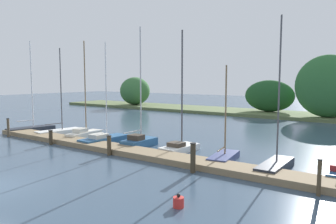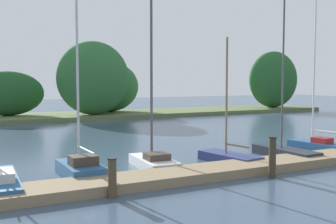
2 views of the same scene
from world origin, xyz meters
name	(u,v)px [view 1 (image 1 of 2)]	position (x,y,z in m)	size (l,w,h in m)	color
dock_pier	(123,150)	(0.00, 8.76, 0.17)	(27.29, 1.80, 0.35)	#847051
far_shore	(315,97)	(5.97, 35.77, 2.61)	(72.02, 8.00, 7.55)	#56663D
sailboat_0	(32,128)	(-12.83, 10.23, 0.35)	(1.81, 4.37, 8.20)	#232833
sailboat_1	(61,131)	(-9.39, 10.84, 0.30)	(1.89, 4.28, 7.44)	white
sailboat_2	(85,133)	(-6.26, 10.83, 0.42)	(1.44, 3.61, 7.84)	silver
sailboat_3	(105,139)	(-3.37, 10.33, 0.34)	(1.48, 4.29, 7.54)	#285684
sailboat_4	(140,140)	(-0.38, 10.87, 0.44)	(1.34, 3.22, 8.42)	#285684
sailboat_5	(181,145)	(2.87, 11.22, 0.43)	(1.46, 3.24, 7.98)	white
sailboat_6	(224,156)	(6.35, 10.67, 0.29)	(1.62, 3.38, 5.63)	navy
sailboat_7	(276,164)	(9.46, 10.44, 0.35)	(1.14, 3.89, 8.09)	#232833
mooring_piling_0	(8,127)	(-11.86, 7.47, 0.79)	(0.24, 0.24, 1.56)	brown
mooring_piling_1	(51,137)	(-6.15, 7.57, 0.55)	(0.32, 0.32, 1.08)	#3D3323
mooring_piling_2	(109,145)	(-0.23, 7.70, 0.64)	(0.31, 0.31, 1.27)	#4C3D28
mooring_piling_3	(193,158)	(6.12, 7.48, 0.79)	(0.31, 0.31, 1.57)	#3D3323
mooring_piling_4	(319,177)	(12.13, 7.62, 0.79)	(0.20, 0.20, 1.56)	#4C3D28
channel_buoy_0	(178,202)	(8.09, 3.21, 0.21)	(0.42, 0.42, 0.54)	red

